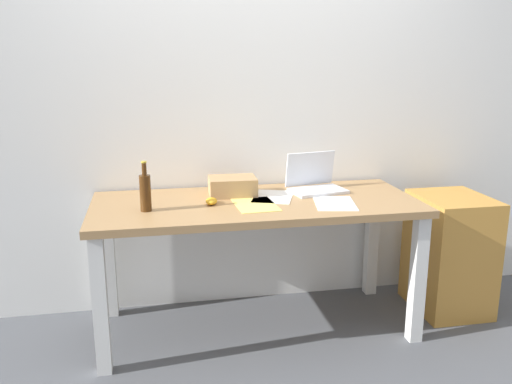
{
  "coord_description": "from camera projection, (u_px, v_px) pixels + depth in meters",
  "views": [
    {
      "loc": [
        -0.55,
        -2.81,
        1.53
      ],
      "look_at": [
        0.0,
        0.0,
        0.8
      ],
      "focal_mm": 38.1,
      "sensor_mm": 36.0,
      "label": 1
    }
  ],
  "objects": [
    {
      "name": "cardboard_box",
      "position": [
        232.0,
        186.0,
        3.08
      ],
      "size": [
        0.27,
        0.21,
        0.1
      ],
      "primitive_type": "cube",
      "rotation": [
        0.0,
        0.0,
        -0.03
      ],
      "color": "tan",
      "rests_on": "desk"
    },
    {
      "name": "filing_cabinet",
      "position": [
        449.0,
        253.0,
        3.3
      ],
      "size": [
        0.4,
        0.48,
        0.71
      ],
      "primitive_type": "cube",
      "color": "#C68938",
      "rests_on": "ground"
    },
    {
      "name": "paper_sheet_front_right",
      "position": [
        335.0,
        203.0,
        2.91
      ],
      "size": [
        0.26,
        0.33,
        0.0
      ],
      "primitive_type": "cube",
      "rotation": [
        0.0,
        0.0,
        -0.2
      ],
      "color": "white",
      "rests_on": "desk"
    },
    {
      "name": "desk",
      "position": [
        256.0,
        218.0,
        2.99
      ],
      "size": [
        1.77,
        0.75,
        0.75
      ],
      "color": "#A37A4C",
      "rests_on": "ground"
    },
    {
      "name": "laptop_right",
      "position": [
        315.0,
        183.0,
        3.17
      ],
      "size": [
        0.35,
        0.28,
        0.22
      ],
      "color": "silver",
      "rests_on": "desk"
    },
    {
      "name": "paper_sheet_near_back",
      "position": [
        273.0,
        197.0,
        3.05
      ],
      "size": [
        0.3,
        0.35,
        0.0
      ],
      "primitive_type": "cube",
      "rotation": [
        0.0,
        0.0,
        -0.35
      ],
      "color": "white",
      "rests_on": "desk"
    },
    {
      "name": "ground_plane",
      "position": [
        256.0,
        326.0,
        3.15
      ],
      "size": [
        8.0,
        8.0,
        0.0
      ],
      "primitive_type": "plane",
      "color": "#515459"
    },
    {
      "name": "back_wall",
      "position": [
        242.0,
        94.0,
        3.24
      ],
      "size": [
        5.2,
        0.08,
        2.6
      ],
      "primitive_type": "cube",
      "color": "white",
      "rests_on": "ground"
    },
    {
      "name": "beer_bottle",
      "position": [
        145.0,
        192.0,
        2.75
      ],
      "size": [
        0.06,
        0.06,
        0.26
      ],
      "color": "#47280F",
      "rests_on": "desk"
    },
    {
      "name": "paper_sheet_center",
      "position": [
        256.0,
        205.0,
        2.88
      ],
      "size": [
        0.23,
        0.31,
        0.0
      ],
      "primitive_type": "cube",
      "rotation": [
        0.0,
        0.0,
        0.06
      ],
      "color": "#F4E06B",
      "rests_on": "desk"
    },
    {
      "name": "computer_mouse",
      "position": [
        211.0,
        201.0,
        2.89
      ],
      "size": [
        0.08,
        0.11,
        0.03
      ],
      "primitive_type": "ellipsoid",
      "rotation": [
        0.0,
        0.0,
        -0.18
      ],
      "color": "gold",
      "rests_on": "desk"
    }
  ]
}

